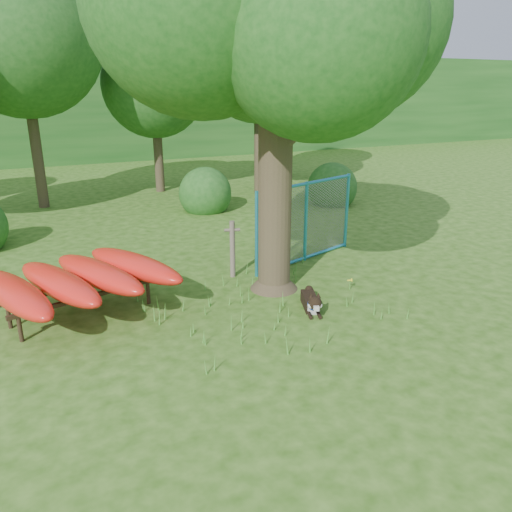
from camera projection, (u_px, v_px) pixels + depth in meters
name	position (u px, v px, depth m)	size (l,w,h in m)	color
ground	(275.00, 331.00, 8.74)	(80.00, 80.00, 0.00)	#254D0F
wooden_post	(232.00, 248.00, 11.04)	(0.35, 0.17, 1.29)	brown
kayak_rack	(79.00, 279.00, 9.12)	(3.76, 3.36, 0.96)	black
husky_dog	(312.00, 302.00, 9.49)	(0.58, 1.04, 0.49)	black
fence_section	(306.00, 222.00, 12.02)	(3.20, 1.10, 3.25)	teal
wildflower_clump	(350.00, 281.00, 10.48)	(0.11, 0.11, 0.24)	#4C9430
bg_tree_b	(21.00, 36.00, 15.95)	(5.20, 5.20, 8.22)	#362C1D
bg_tree_c	(154.00, 85.00, 19.13)	(4.00, 4.00, 6.12)	#362C1D
bg_tree_d	(259.00, 58.00, 18.53)	(4.80, 4.80, 7.50)	#362C1D
bg_tree_e	(290.00, 59.00, 22.27)	(4.60, 4.60, 7.55)	#362C1D
shrub_right	(331.00, 204.00, 18.22)	(1.80, 1.80, 1.80)	#1C5019
shrub_mid	(206.00, 211.00, 17.24)	(1.80, 1.80, 1.80)	#1C5019
wooded_hillside	(72.00, 104.00, 31.68)	(80.00, 12.00, 6.00)	#1C5019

